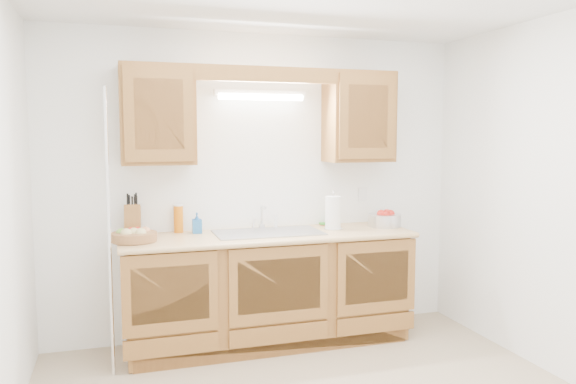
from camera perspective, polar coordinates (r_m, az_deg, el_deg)
name	(u,v)px	position (r m, az deg, el deg)	size (l,w,h in m)	color
room	(322,208)	(3.28, 3.50, -1.63)	(3.52, 3.50, 2.50)	tan
base_cabinets	(269,290)	(4.56, -1.99, -9.89)	(2.20, 0.60, 0.86)	brown
countertop	(269,236)	(4.45, -1.96, -4.48)	(2.30, 0.63, 0.04)	tan
upper_cabinet_left	(157,115)	(4.39, -13.14, 7.62)	(0.55, 0.33, 0.75)	brown
upper_cabinet_right	(359,117)	(4.81, 7.19, 7.55)	(0.55, 0.33, 0.75)	brown
valance	(268,74)	(4.41, -2.04, 11.86)	(2.20, 0.05, 0.12)	brown
fluorescent_fixture	(261,95)	(4.62, -2.78, 9.80)	(0.76, 0.08, 0.08)	white
sink	(268,242)	(4.48, -2.03, -5.09)	(0.84, 0.46, 0.36)	#9E9EA3
wire_shelf_pole	(109,234)	(4.03, -17.71, -4.10)	(0.03, 0.03, 2.00)	silver
outlet_plate	(363,194)	(5.02, 7.60, -0.24)	(0.08, 0.01, 0.12)	white
fruit_basket	(134,235)	(4.25, -15.38, -4.28)	(0.40, 0.40, 0.10)	brown
knife_block	(133,220)	(4.46, -15.50, -2.80)	(0.13, 0.21, 0.35)	brown
orange_canister	(178,218)	(4.55, -11.07, -2.65)	(0.10, 0.10, 0.23)	#D2690B
soap_bottle	(197,223)	(4.50, -9.23, -3.12)	(0.07, 0.08, 0.16)	#2265AD
sponge	(326,224)	(4.87, 3.88, -3.26)	(0.12, 0.08, 0.02)	#CC333F
paper_towel	(333,213)	(4.63, 4.60, -2.15)	(0.16, 0.16, 0.33)	silver
apple_bowl	(385,219)	(4.84, 9.80, -2.74)	(0.28, 0.28, 0.15)	silver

